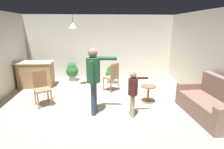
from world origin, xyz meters
TOP-DOWN VIEW (x-y plane):
  - ground at (0.00, 0.00)m, footprint 7.68×7.68m
  - wall_back at (0.00, 3.20)m, footprint 6.40×0.10m
  - wall_right at (3.20, 0.00)m, footprint 0.10×6.40m
  - couch_floral at (2.67, -0.80)m, footprint 0.90×1.83m
  - kitchen_counter at (-2.45, 1.98)m, footprint 1.26×0.66m
  - side_table_by_couch at (1.36, 0.19)m, footprint 0.44×0.44m
  - person_adult at (-0.23, -0.42)m, footprint 0.87×0.50m
  - person_child at (0.73, -0.66)m, footprint 0.61×0.34m
  - dining_chair_by_counter at (0.37, 1.25)m, footprint 0.59×0.59m
  - dining_chair_near_wall at (-1.75, 0.26)m, footprint 0.57×0.57m
  - potted_plant_corner at (-1.21, 2.65)m, footprint 0.50×0.50m
  - potted_plant_by_wall at (0.40, 2.17)m, footprint 0.47×0.47m
  - spare_remote_on_table at (1.33, 0.21)m, footprint 0.07×0.13m
  - ceiling_light_pendant at (-0.95, 1.68)m, footprint 0.32×0.32m

SIDE VIEW (x-z plane):
  - ground at x=0.00m, z-range 0.00..0.00m
  - side_table_by_couch at x=1.36m, z-range 0.07..0.59m
  - couch_floral at x=2.67m, z-range -0.17..0.83m
  - potted_plant_by_wall at x=0.40m, z-range 0.04..0.75m
  - potted_plant_corner at x=-1.21m, z-range 0.04..0.81m
  - kitchen_counter at x=-2.45m, z-range 0.00..0.95m
  - spare_remote_on_table at x=1.33m, z-range 0.52..0.56m
  - dining_chair_by_counter at x=0.37m, z-range 0.05..1.05m
  - dining_chair_near_wall at x=-1.75m, z-range 0.05..1.05m
  - person_child at x=0.73m, z-range 0.14..1.31m
  - person_adult at x=-0.23m, z-range 0.21..1.92m
  - wall_back at x=0.00m, z-range 0.00..2.70m
  - wall_right at x=3.20m, z-range 0.00..2.70m
  - ceiling_light_pendant at x=-0.95m, z-range 1.98..2.53m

